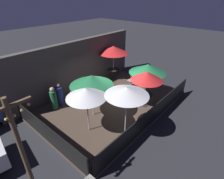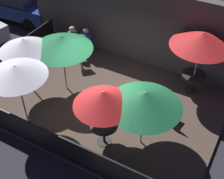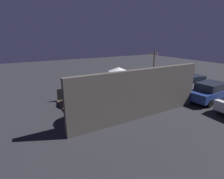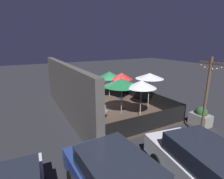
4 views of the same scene
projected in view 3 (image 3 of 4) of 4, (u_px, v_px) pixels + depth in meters
The scene contains 21 objects.
ground_plane at pixel (116, 103), 14.30m from camera, with size 60.00×60.00×0.00m, color #26262B.
patio_deck at pixel (116, 103), 14.28m from camera, with size 8.37×5.54×0.12m.
building_wall at pixel (141, 94), 11.34m from camera, with size 9.97×0.36×3.29m.
fence_front at pixel (101, 88), 16.39m from camera, with size 8.17×0.05×0.95m.
fence_side_left at pixel (155, 89), 16.11m from camera, with size 0.05×5.34×0.95m.
patio_umbrella_0 at pixel (96, 78), 14.54m from camera, with size 1.74×1.74×2.09m.
patio_umbrella_1 at pixel (97, 86), 10.58m from camera, with size 2.11×2.11×2.48m.
patio_umbrella_2 at pixel (87, 81), 13.61m from camera, with size 2.19×2.19×2.08m.
patio_umbrella_3 at pixel (118, 69), 16.15m from camera, with size 1.85×1.85×2.41m.
patio_umbrella_4 at pixel (132, 76), 14.42m from camera, with size 2.16×2.16×2.27m.
patio_umbrella_5 at pixel (136, 73), 15.50m from camera, with size 1.76×1.76×2.24m.
dining_table_0 at pixel (96, 92), 14.90m from camera, with size 0.86×0.86×0.77m.
dining_table_1 at pixel (98, 111), 11.06m from camera, with size 0.88×0.88×0.75m.
patio_chair_0 at pixel (144, 97), 13.84m from camera, with size 0.57×0.57×0.90m.
patio_chair_1 at pixel (90, 103), 12.70m from camera, with size 0.45×0.45×0.92m.
patron_0 at pixel (157, 97), 13.65m from camera, with size 0.41×0.41×1.34m.
patron_1 at pixel (154, 99), 13.22m from camera, with size 0.53×0.53×1.30m.
planter_box at pixel (139, 82), 19.08m from camera, with size 1.05×0.73×1.08m.
light_post at pixel (154, 68), 18.02m from camera, with size 1.10×0.12×3.88m.
parked_car_0 at pixel (189, 83), 17.09m from camera, with size 4.68×2.38×1.62m.
parked_car_1 at pixel (210, 92), 14.53m from camera, with size 4.26×1.97×1.62m.
Camera 3 is at (6.99, 11.39, 5.23)m, focal length 28.00 mm.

